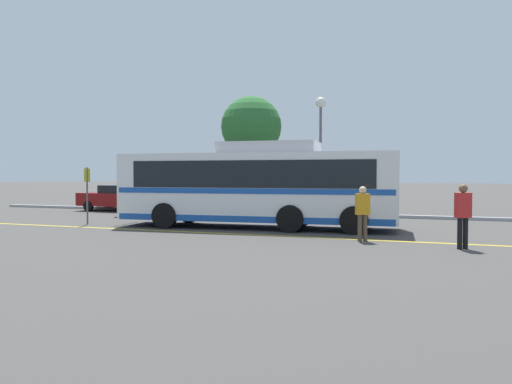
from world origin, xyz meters
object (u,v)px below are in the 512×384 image
Objects in this scene: transit_bus at (256,185)px; street_lamp at (321,125)px; parked_car_1 at (215,200)px; bus_stop_sign at (87,188)px; pedestrian_0 at (363,210)px; tree_0 at (251,127)px; parked_car_0 at (120,198)px; pedestrian_1 at (463,212)px.

street_lamp reaches higher than transit_bus.
parked_car_1 is at bearing 34.13° from transit_bus.
bus_stop_sign is (-7.12, -1.23, -0.16)m from transit_bus.
parked_car_1 is 6.79m from street_lamp.
pedestrian_0 is 0.72× the size of bus_stop_sign.
pedestrian_0 is at bearing -101.26° from bus_stop_sign.
tree_0 reaches higher than street_lamp.
pedestrian_1 reaches higher than parked_car_0.
tree_0 reaches higher than pedestrian_1.
pedestrian_0 is (8.71, -7.82, 0.19)m from parked_car_1.
pedestrian_0 is 11.49m from street_lamp.
pedestrian_0 is 0.26× the size of tree_0.
bus_stop_sign is 12.32m from street_lamp.
pedestrian_1 is at bearing -118.60° from transit_bus.
street_lamp is 0.92× the size of tree_0.
street_lamp is (7.93, 8.87, 3.18)m from bus_stop_sign.
transit_bus is at bearing -115.47° from parked_car_0.
pedestrian_0 is at bearing -124.47° from transit_bus.
tree_0 reaches higher than pedestrian_0.
transit_bus is 4.69× the size of bus_stop_sign.
pedestrian_1 is at bearing -48.76° from tree_0.
pedestrian_0 is (4.50, -2.58, -0.69)m from transit_bus.
parked_car_0 is at bearing 21.13° from bus_stop_sign.
parked_car_0 is at bearing -170.12° from street_lamp.
pedestrian_0 is at bearing -70.13° from street_lamp.
parked_car_0 is 0.78× the size of street_lamp.
pedestrian_0 reaches higher than parked_car_1.
transit_bus is at bearing -68.03° from tree_0.
street_lamp is (-6.58, 10.92, 3.65)m from pedestrian_1.
parked_car_0 is 12.09m from street_lamp.
parked_car_0 is 7.71m from bus_stop_sign.
street_lamp is at bearing -22.01° from tree_0.
tree_0 is (-11.22, 12.80, 3.89)m from pedestrian_1.
parked_car_0 is 8.72m from tree_0.
bus_stop_sign is 0.39× the size of street_lamp.
pedestrian_0 is 2.97m from pedestrian_1.
transit_bus is 6.52× the size of pedestrian_0.
street_lamp is 5.02m from tree_0.
parked_car_1 is at bearing -154.36° from street_lamp.
tree_0 reaches higher than parked_car_1.
parked_car_0 is 2.66× the size of pedestrian_1.
parked_car_1 is at bearing -91.03° from parked_car_0.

